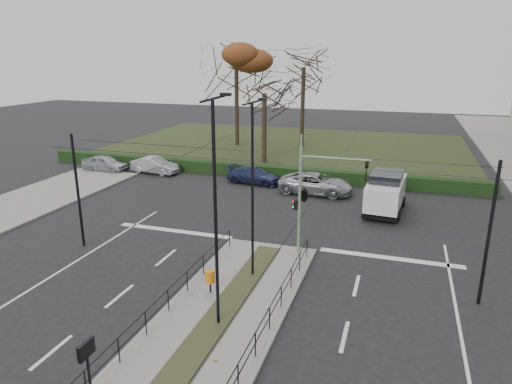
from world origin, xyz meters
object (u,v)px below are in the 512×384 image
info_panel (87,358)px  bare_tree_center (304,73)px  litter_bin (210,277)px  streetlamp_median_near (216,214)px  traffic_light (306,193)px  bare_tree_near (264,99)px  parked_car_first (105,163)px  parked_car_fourth (316,184)px  rust_tree (236,58)px  white_van (386,191)px  streetlamp_median_far (253,190)px  parked_car_third (254,175)px  parked_car_second (155,165)px

info_panel → bare_tree_center: (-3.13, 40.75, 5.92)m
litter_bin → streetlamp_median_near: size_ratio=0.12×
traffic_light → bare_tree_near: (-7.90, 18.85, 2.71)m
parked_car_first → parked_car_fourth: size_ratio=0.77×
bare_tree_near → info_panel: bearing=-81.6°
rust_tree → white_van: bearing=-47.2°
traffic_light → litter_bin: (-2.90, -5.25, -2.42)m
litter_bin → bare_tree_center: bare_tree_center is taller
streetlamp_median_far → parked_car_third: (-4.95, 15.22, -3.54)m
bare_tree_center → bare_tree_near: bearing=-99.2°
streetlamp_median_far → traffic_light: bearing=61.5°
traffic_light → white_van: 9.13m
traffic_light → white_van: traffic_light is taller
parked_car_fourth → streetlamp_median_near: bearing=-177.9°
streetlamp_median_far → rust_tree: 32.27m
streetlamp_median_near → parked_car_first: bearing=134.3°
parked_car_second → bare_tree_center: size_ratio=0.38×
white_van → parked_car_first: bearing=171.5°
info_panel → white_van: bearing=71.9°
rust_tree → bare_tree_near: bearing=-54.2°
litter_bin → white_van: bearing=64.5°
parked_car_second → bare_tree_center: 19.67m
streetlamp_median_far → info_panel: bearing=-99.4°
rust_tree → streetlamp_median_far: bearing=-68.5°
info_panel → parked_car_first: 29.64m
info_panel → parked_car_first: info_panel is taller
info_panel → parked_car_fourth: size_ratio=0.44×
streetlamp_median_near → streetlamp_median_far: (-0.02, 4.12, -0.26)m
traffic_light → rust_tree: (-13.39, 26.48, 6.16)m
info_panel → litter_bin: bearing=87.2°
white_van → bare_tree_center: (-9.91, 20.00, 6.54)m
info_panel → white_van: 21.84m
traffic_light → parked_car_first: 23.51m
bare_tree_center → litter_bin: bearing=-84.0°
info_panel → rust_tree: 41.00m
parked_car_fourth → bare_tree_near: (-6.41, 8.05, 5.24)m
litter_bin → parked_car_fourth: (1.41, 16.05, -0.10)m
streetlamp_median_far → bare_tree_near: bearing=105.7°
parked_car_second → parked_car_third: bearing=-86.8°
traffic_light → parked_car_fourth: size_ratio=1.00×
streetlamp_median_near → parked_car_fourth: streetlamp_median_near is taller
traffic_light → parked_car_second: 20.26m
bare_tree_near → litter_bin: bearing=-78.3°
parked_car_fourth → bare_tree_center: (-4.90, 17.40, 7.14)m
parked_car_fourth → white_van: (5.01, -2.60, 0.60)m
parked_car_first → bare_tree_center: 22.67m
white_van → rust_tree: (-16.91, 18.28, 8.09)m
streetlamp_median_far → bare_tree_near: bare_tree_near is taller
parked_car_first → bare_tree_center: (13.82, 16.47, 7.19)m
traffic_light → white_van: bearing=66.8°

